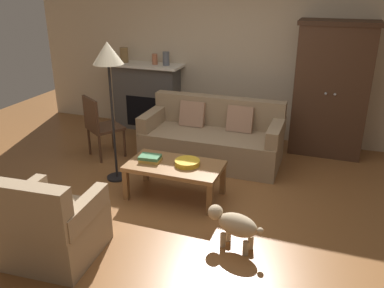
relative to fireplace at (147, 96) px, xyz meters
name	(u,v)px	position (x,y,z in m)	size (l,w,h in m)	color
ground_plane	(184,207)	(1.55, -2.30, -0.57)	(9.60, 9.60, 0.00)	brown
back_wall	(242,49)	(1.55, 0.25, 0.83)	(7.20, 0.10, 2.80)	beige
fireplace	(147,96)	(0.00, 0.00, 0.00)	(1.26, 0.48, 1.12)	#4C4947
armoire	(331,90)	(2.95, -0.08, 0.39)	(1.06, 0.57, 1.90)	#472D1E
couch	(213,139)	(1.47, -0.94, -0.25)	(1.93, 0.87, 0.86)	#937A5B
coffee_table	(175,168)	(1.37, -2.10, -0.20)	(1.10, 0.60, 0.42)	olive
fruit_bowl	(187,163)	(1.51, -2.07, -0.12)	(0.29, 0.29, 0.06)	gold
book_stack	(150,158)	(1.06, -2.13, -0.11)	(0.26, 0.19, 0.07)	gold
mantel_vase_bronze	(124,55)	(-0.38, -0.02, 0.67)	(0.14, 0.14, 0.25)	olive
mantel_vase_terracotta	(155,59)	(0.18, -0.02, 0.64)	(0.09, 0.09, 0.17)	#A86042
mantel_vase_slate	(166,59)	(0.38, -0.02, 0.66)	(0.11, 0.11, 0.22)	#565B66
armchair_near_left	(51,228)	(0.74, -3.54, -0.25)	(0.83, 0.82, 0.88)	#997F60
side_chair_wooden	(99,123)	(-0.08, -1.38, -0.06)	(0.61, 0.61, 0.90)	#472D1E
floor_lamp	(108,62)	(0.47, -1.91, 0.94)	(0.36, 0.36, 1.74)	black
dog	(234,224)	(2.26, -2.82, -0.32)	(0.56, 0.28, 0.39)	tan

